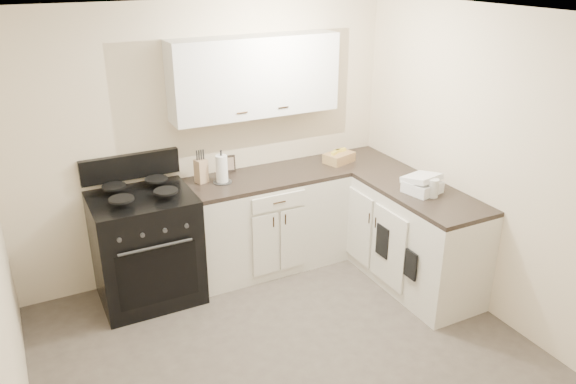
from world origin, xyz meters
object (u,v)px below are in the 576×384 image
countertop_grill (422,187)px  knife_block (201,171)px  paper_towel (222,169)px  wicker_basket (339,158)px  stove (146,250)px

countertop_grill → knife_block: bearing=134.2°
knife_block → paper_towel: paper_towel is taller
knife_block → wicker_basket: knife_block is taller
paper_towel → wicker_basket: size_ratio=0.90×
stove → paper_towel: (0.75, 0.05, 0.61)m
stove → countertop_grill: 2.46m
stove → paper_towel: size_ratio=4.02×
knife_block → countertop_grill: (1.62, -1.09, -0.06)m
stove → paper_towel: bearing=4.0°
paper_towel → wicker_basket: (1.22, -0.02, -0.08)m
stove → knife_block: (0.59, 0.14, 0.59)m
knife_block → wicker_basket: bearing=-23.1°
stove → countertop_grill: (2.21, -0.94, 0.53)m
stove → paper_towel: 0.97m
knife_block → countertop_grill: size_ratio=0.79×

